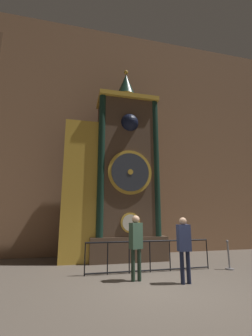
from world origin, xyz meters
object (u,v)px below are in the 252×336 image
(visitor_far, at_px, (184,243))
(stanchion_post, at_px, (229,260))
(clock_tower, at_px, (116,175))
(visitor_near, at_px, (136,240))

(visitor_far, distance_m, stanchion_post, 2.62)
(clock_tower, relative_size, visitor_near, 4.99)
(visitor_near, relative_size, visitor_far, 1.03)
(visitor_near, distance_m, stanchion_post, 3.58)
(visitor_near, bearing_deg, clock_tower, 72.14)
(stanchion_post, bearing_deg, clock_tower, 143.87)
(clock_tower, relative_size, visitor_far, 5.15)
(clock_tower, bearing_deg, visitor_near, -89.84)
(clock_tower, height_order, stanchion_post, clock_tower)
(clock_tower, distance_m, visitor_far, 4.62)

